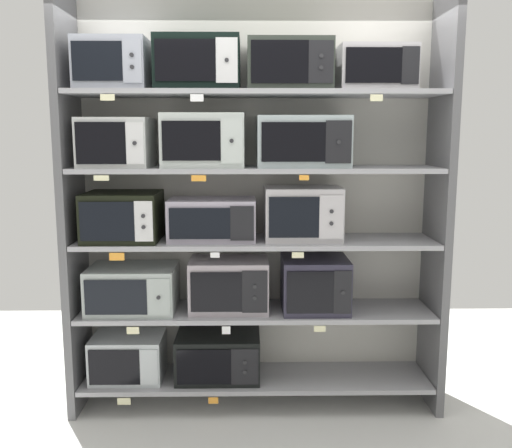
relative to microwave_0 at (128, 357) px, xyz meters
The scene contains 37 objects.
back_panel 1.32m from the microwave_0, 16.68° to the left, with size 2.47×0.04×2.62m, color beige.
upright_left 1.03m from the microwave_0, behind, with size 0.05×0.46×2.62m, color #5B5B5E.
upright_right 2.23m from the microwave_0, ahead, with size 0.05×0.46×2.62m, color #5B5B5E.
shelf_0 0.86m from the microwave_0, ahead, with size 2.27×0.46×0.03m, color #99999E.
microwave_0 is the anchor object (origin of this frame).
microwave_1 0.59m from the microwave_0, ahead, with size 0.55×0.38×0.29m.
price_tag_0 0.30m from the microwave_0, 86.64° to the right, with size 0.08×0.00×0.04m, color beige.
price_tag_1 0.65m from the microwave_0, 21.73° to the right, with size 0.06×0.00×0.04m, color orange.
shelf_1 0.90m from the microwave_0, ahead, with size 2.27×0.46×0.03m, color #99999E.
microwave_2 0.47m from the microwave_0, ahead, with size 0.56×0.41×0.29m.
microwave_3 0.83m from the microwave_0, ahead, with size 0.50×0.35×0.33m.
microwave_4 1.32m from the microwave_0, ahead, with size 0.42×0.41×0.34m.
price_tag_2 0.36m from the microwave_0, 69.44° to the right, with size 0.08×0.00×0.05m, color beige.
price_tag_3 0.74m from the microwave_0, 19.15° to the right, with size 0.05×0.00×0.05m, color white.
price_tag_4 1.28m from the microwave_0, 10.47° to the right, with size 0.07×0.00×0.04m, color beige.
shelf_2 1.14m from the microwave_0, ahead, with size 2.27×0.46×0.03m, color #99999E.
microwave_5 0.94m from the microwave_0, ahead, with size 0.46×0.43×0.30m.
microwave_6 1.08m from the microwave_0, ahead, with size 0.55×0.34×0.26m.
microwave_7 1.48m from the microwave_0, ahead, with size 0.48×0.35×0.34m.
price_tag_5 0.76m from the microwave_0, 88.69° to the right, with size 0.09×0.00×0.05m, color orange.
price_tag_6 0.97m from the microwave_0, 21.00° to the right, with size 0.06×0.00×0.03m, color white.
price_tag_7 1.33m from the microwave_0, 11.79° to the right, with size 0.07×0.00×0.04m, color beige.
shelf_3 1.49m from the microwave_0, ahead, with size 2.27×0.46×0.03m, color #99999E.
microwave_8 1.40m from the microwave_0, behind, with size 0.42×0.42×0.30m.
microwave_9 1.50m from the microwave_0, ahead, with size 0.50×0.42×0.33m.
microwave_10 1.80m from the microwave_0, ahead, with size 0.56×0.41×0.31m.
price_tag_8 1.22m from the microwave_0, 106.22° to the right, with size 0.09×0.00×0.03m, color beige.
price_tag_9 1.32m from the microwave_0, 24.35° to the right, with size 0.09×0.00×0.04m, color orange.
price_tag_10 1.66m from the microwave_0, 11.47° to the right, with size 0.06×0.00×0.03m, color orange.
shelf_4 1.89m from the microwave_0, ahead, with size 2.27×0.46×0.03m, color #99999E.
microwave_11 1.86m from the microwave_0, behind, with size 0.42×0.41×0.30m.
microwave_12 1.93m from the microwave_0, ahead, with size 0.50×0.40×0.32m.
microwave_13 2.13m from the microwave_0, ahead, with size 0.50×0.43×0.30m.
microwave_14 2.42m from the microwave_0, ahead, with size 0.46×0.37×0.27m.
price_tag_11 1.67m from the microwave_0, 92.80° to the right, with size 0.08×0.00×0.04m, color beige.
price_tag_12 1.74m from the microwave_0, 24.48° to the right, with size 0.08×0.00×0.04m, color white.
price_tag_13 2.27m from the microwave_0, ahead, with size 0.07×0.00×0.04m, color beige.
Camera 1 is at (-0.05, -3.53, 1.79)m, focal length 39.41 mm.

